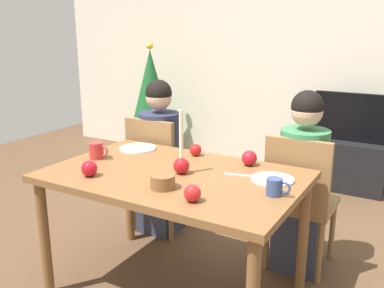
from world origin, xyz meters
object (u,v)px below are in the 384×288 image
at_px(mug_right, 275,187).
at_px(apple_near_candle, 196,150).
at_px(candle_centerpiece, 181,161).
at_px(christmas_tree, 151,100).
at_px(mug_left, 97,151).
at_px(person_left_child, 160,160).
at_px(chair_right, 300,196).
at_px(chair_left, 158,168).
at_px(bowl_walnuts, 163,182).
at_px(person_right_child, 302,185).
at_px(plate_right, 273,179).
at_px(tv, 356,118).
at_px(apple_by_right_mug, 192,193).
at_px(plate_left, 138,148).
at_px(apple_far_edge, 249,158).
at_px(tv_stand, 351,165).
at_px(dining_table, 174,187).
at_px(apple_by_left_plate, 89,169).

height_order(mug_right, apple_near_candle, mug_right).
bearing_deg(apple_near_candle, candle_centerpiece, -73.20).
height_order(christmas_tree, mug_left, christmas_tree).
bearing_deg(person_left_child, mug_right, -30.80).
distance_m(chair_right, mug_left, 1.29).
relative_size(chair_left, bowl_walnuts, 7.17).
relative_size(mug_left, mug_right, 1.12).
distance_m(person_left_child, person_right_child, 1.08).
height_order(candle_centerpiece, plate_right, candle_centerpiece).
relative_size(tv, apple_by_right_mug, 9.64).
xyz_separation_m(chair_right, plate_left, (-1.01, -0.32, 0.24)).
bearing_deg(apple_far_edge, plate_left, -176.68).
bearing_deg(plate_left, tv_stand, 62.55).
bearing_deg(person_right_child, dining_table, -130.41).
xyz_separation_m(chair_right, mug_left, (-1.10, -0.61, 0.29)).
relative_size(tv_stand, candle_centerpiece, 1.78).
height_order(chair_left, christmas_tree, christmas_tree).
bearing_deg(mug_left, apple_near_candle, 35.98).
distance_m(mug_left, apple_far_edge, 0.93).
xyz_separation_m(chair_right, apple_near_candle, (-0.61, -0.25, 0.28)).
distance_m(christmas_tree, apple_by_left_plate, 2.75).
bearing_deg(plate_right, tv_stand, 88.36).
distance_m(person_right_child, apple_far_edge, 0.45).
xyz_separation_m(candle_centerpiece, bowl_walnuts, (0.03, -0.24, -0.04)).
distance_m(chair_right, tv, 1.71).
bearing_deg(person_right_child, apple_far_edge, -127.79).
height_order(person_right_child, apple_near_candle, person_right_child).
bearing_deg(person_right_child, mug_right, -85.83).
relative_size(plate_left, apple_far_edge, 2.69).
xyz_separation_m(chair_right, apple_by_left_plate, (-0.91, -0.88, 0.28)).
distance_m(tv_stand, apple_by_left_plate, 2.80).
height_order(dining_table, candle_centerpiece, candle_centerpiece).
bearing_deg(tv_stand, candle_centerpiece, -103.19).
height_order(tv, mug_right, tv).
distance_m(tv_stand, mug_left, 2.63).
bearing_deg(apple_near_candle, tv_stand, 71.85).
bearing_deg(apple_near_candle, mug_left, -144.02).
distance_m(bowl_walnuts, apple_far_edge, 0.60).
relative_size(chair_right, tv, 1.14).
relative_size(mug_left, apple_by_right_mug, 1.65).
distance_m(chair_left, christmas_tree, 1.93).
bearing_deg(tv_stand, mug_right, -89.56).
relative_size(mug_left, apple_far_edge, 1.50).
bearing_deg(plate_right, bowl_walnuts, -138.89).
distance_m(candle_centerpiece, plate_right, 0.50).
bearing_deg(plate_right, dining_table, -162.53).
height_order(chair_left, mug_right, chair_left).
bearing_deg(mug_right, person_right_child, 94.17).
bearing_deg(dining_table, bowl_walnuts, -71.38).
bearing_deg(chair_right, candle_centerpiece, -130.36).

